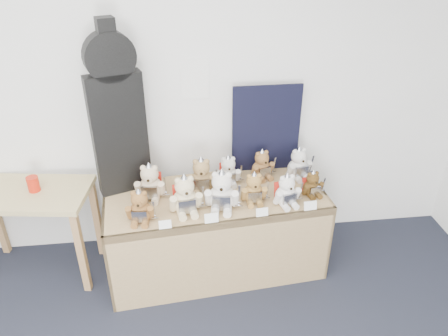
{
  "coord_description": "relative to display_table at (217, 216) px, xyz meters",
  "views": [
    {
      "loc": [
        0.64,
        -0.6,
        2.47
      ],
      "look_at": [
        0.95,
        1.98,
        0.96
      ],
      "focal_mm": 35.0,
      "sensor_mm": 36.0,
      "label": 1
    }
  ],
  "objects": [
    {
      "name": "room_shell",
      "position": [
        -0.11,
        0.48,
        0.9
      ],
      "size": [
        6.0,
        6.0,
        6.0
      ],
      "color": "white",
      "rests_on": "floor"
    },
    {
      "name": "display_table",
      "position": [
        0.0,
        0.0,
        0.0
      ],
      "size": [
        1.68,
        0.82,
        0.68
      ],
      "rotation": [
        0.0,
        0.0,
        0.09
      ],
      "color": "#93744B",
      "rests_on": "floor"
    },
    {
      "name": "side_table",
      "position": [
        -1.37,
        0.18,
        0.09
      ],
      "size": [
        0.96,
        0.62,
        0.75
      ],
      "rotation": [
        0.0,
        0.0,
        -0.14
      ],
      "color": "tan",
      "rests_on": "floor"
    },
    {
      "name": "guitar_case",
      "position": [
        -0.66,
        0.24,
        0.76
      ],
      "size": [
        0.4,
        0.23,
        1.25
      ],
      "rotation": [
        0.0,
        0.0,
        0.34
      ],
      "color": "black",
      "rests_on": "display_table"
    },
    {
      "name": "navy_board",
      "position": [
        0.43,
        0.41,
        0.5
      ],
      "size": [
        0.53,
        0.03,
        0.71
      ],
      "primitive_type": "cube",
      "rotation": [
        0.0,
        0.0,
        0.01
      ],
      "color": "black",
      "rests_on": "display_table"
    },
    {
      "name": "red_cup",
      "position": [
        -1.31,
        0.18,
        0.27
      ],
      "size": [
        0.08,
        0.08,
        0.11
      ],
      "primitive_type": "cylinder",
      "color": "red",
      "rests_on": "side_table"
    },
    {
      "name": "teddy_front_far_left",
      "position": [
        -0.53,
        -0.18,
        0.25
      ],
      "size": [
        0.22,
        0.18,
        0.26
      ],
      "rotation": [
        0.0,
        0.0,
        -0.09
      ],
      "color": "brown",
      "rests_on": "display_table"
    },
    {
      "name": "teddy_front_left",
      "position": [
        -0.23,
        -0.11,
        0.27
      ],
      "size": [
        0.26,
        0.23,
        0.32
      ],
      "rotation": [
        0.0,
        0.0,
        0.15
      ],
      "color": "beige",
      "rests_on": "display_table"
    },
    {
      "name": "teddy_front_centre",
      "position": [
        0.02,
        -0.1,
        0.28
      ],
      "size": [
        0.27,
        0.24,
        0.33
      ],
      "rotation": [
        0.0,
        0.0,
        -0.17
      ],
      "color": "silver",
      "rests_on": "display_table"
    },
    {
      "name": "teddy_front_right",
      "position": [
        0.26,
        -0.04,
        0.25
      ],
      "size": [
        0.21,
        0.17,
        0.26
      ],
      "rotation": [
        0.0,
        0.0,
        -0.0
      ],
      "color": "olive",
      "rests_on": "display_table"
    },
    {
      "name": "teddy_front_far_right",
      "position": [
        0.48,
        -0.1,
        0.25
      ],
      "size": [
        0.22,
        0.2,
        0.27
      ],
      "rotation": [
        0.0,
        0.0,
        0.23
      ],
      "color": "silver",
      "rests_on": "display_table"
    },
    {
      "name": "teddy_front_end",
      "position": [
        0.7,
        -0.01,
        0.23
      ],
      "size": [
        0.18,
        0.17,
        0.22
      ],
      "rotation": [
        0.0,
        0.0,
        0.24
      ],
      "color": "#50381B",
      "rests_on": "display_table"
    },
    {
      "name": "teddy_back_left",
      "position": [
        -0.47,
        0.09,
        0.27
      ],
      "size": [
        0.25,
        0.22,
        0.3
      ],
      "rotation": [
        0.0,
        0.0,
        -0.12
      ],
      "color": "beige",
      "rests_on": "display_table"
    },
    {
      "name": "teddy_back_centre_left",
      "position": [
        -0.1,
        0.15,
        0.27
      ],
      "size": [
        0.24,
        0.2,
        0.3
      ],
      "rotation": [
        0.0,
        0.0,
        -0.07
      ],
      "color": "#9A7A4D",
      "rests_on": "display_table"
    },
    {
      "name": "teddy_back_centre_right",
      "position": [
        0.11,
        0.22,
        0.25
      ],
      "size": [
        0.21,
        0.17,
        0.26
      ],
      "rotation": [
        0.0,
        0.0,
        0.01
      ],
      "color": "silver",
      "rests_on": "display_table"
    },
    {
      "name": "teddy_back_right",
      "position": [
        0.38,
        0.28,
        0.25
      ],
      "size": [
        0.22,
        0.2,
        0.26
      ],
      "rotation": [
        0.0,
        0.0,
        0.31
      ],
      "color": "olive",
      "rests_on": "display_table"
    },
    {
      "name": "teddy_back_end",
      "position": [
        0.67,
        0.25,
        0.26
      ],
      "size": [
        0.23,
        0.21,
        0.28
      ],
      "rotation": [
        0.0,
        0.0,
        0.28
      ],
      "color": "silver",
      "rests_on": "display_table"
    },
    {
      "name": "entry_card_a",
      "position": [
        -0.37,
        -0.29,
        0.18
      ],
      "size": [
        0.08,
        0.03,
        0.06
      ],
      "primitive_type": "cube",
      "rotation": [
        -0.24,
        0.0,
        0.09
      ],
      "color": "white",
      "rests_on": "display_table"
    },
    {
      "name": "entry_card_b",
      "position": [
        -0.06,
        -0.26,
        0.18
      ],
      "size": [
        0.1,
        0.03,
        0.07
      ],
      "primitive_type": "cube",
      "rotation": [
        -0.24,
        0.0,
        0.09
      ],
      "color": "white",
      "rests_on": "display_table"
    },
    {
      "name": "entry_card_c",
      "position": [
        0.29,
        -0.23,
        0.18
      ],
      "size": [
        0.09,
        0.03,
        0.06
      ],
      "primitive_type": "cube",
      "rotation": [
        -0.24,
        0.0,
        0.09
      ],
      "color": "white",
      "rests_on": "display_table"
    },
    {
      "name": "entry_card_d",
      "position": [
        0.64,
        -0.2,
        0.18
      ],
      "size": [
        0.09,
        0.03,
        0.07
      ],
      "primitive_type": "cube",
      "rotation": [
        -0.24,
        0.0,
        0.09
      ],
      "color": "white",
      "rests_on": "display_table"
    }
  ]
}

